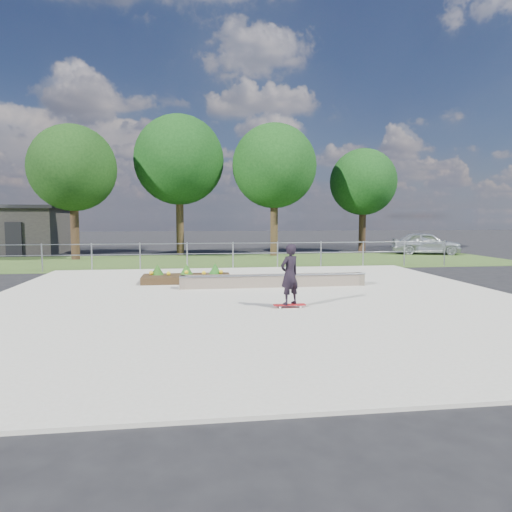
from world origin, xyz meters
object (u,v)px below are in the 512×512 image
(planter_bed, at_px, (187,277))
(parked_car, at_px, (426,243))
(grind_ledge, at_px, (274,280))
(skateboarder, at_px, (290,275))

(planter_bed, height_order, parked_car, parked_car)
(planter_bed, distance_m, parked_car, 17.68)
(planter_bed, relative_size, parked_car, 0.74)
(parked_car, bearing_deg, planter_bed, 142.51)
(grind_ledge, relative_size, skateboarder, 3.76)
(grind_ledge, xyz_separation_m, planter_bed, (-2.81, 1.48, -0.02))
(grind_ledge, distance_m, parked_car, 16.51)
(grind_ledge, height_order, skateboarder, skateboarder)
(skateboarder, relative_size, parked_car, 0.40)
(parked_car, bearing_deg, grind_ledge, 152.41)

